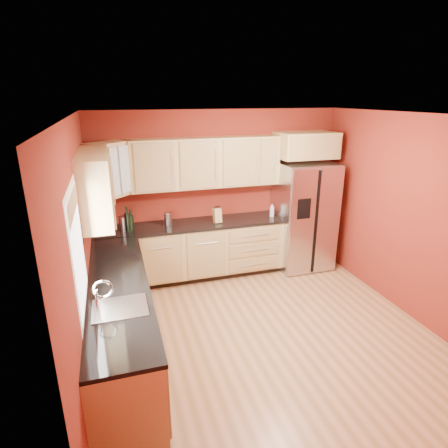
{
  "coord_description": "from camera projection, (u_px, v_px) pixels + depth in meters",
  "views": [
    {
      "loc": [
        -1.65,
        -3.68,
        2.79
      ],
      "look_at": [
        -0.25,
        0.9,
        1.14
      ],
      "focal_mm": 30.0,
      "sensor_mm": 36.0,
      "label": 1
    }
  ],
  "objects": [
    {
      "name": "canister_left",
      "position": [
        168.0,
        219.0,
        5.69
      ],
      "size": [
        0.16,
        0.16,
        0.2
      ],
      "primitive_type": "cylinder",
      "rotation": [
        0.0,
        0.0,
        -0.38
      ],
      "color": "silver",
      "rests_on": "countertop_back"
    },
    {
      "name": "ceiling",
      "position": [
        273.0,
        115.0,
        3.85
      ],
      "size": [
        4.0,
        4.0,
        0.0
      ],
      "primitive_type": "plane",
      "color": "silver",
      "rests_on": "wall_back"
    },
    {
      "name": "floor",
      "position": [
        264.0,
        330.0,
        4.69
      ],
      "size": [
        4.0,
        4.0,
        0.0
      ],
      "primitive_type": "plane",
      "color": "brown",
      "rests_on": "ground"
    },
    {
      "name": "soap_dispenser",
      "position": [
        272.0,
        210.0,
        6.09
      ],
      "size": [
        0.08,
        0.08,
        0.2
      ],
      "primitive_type": "cylinder",
      "rotation": [
        0.0,
        0.0,
        0.21
      ],
      "color": "silver",
      "rests_on": "countertop_back"
    },
    {
      "name": "knife_block",
      "position": [
        217.0,
        215.0,
        5.79
      ],
      "size": [
        0.12,
        0.12,
        0.22
      ],
      "primitive_type": "cube",
      "rotation": [
        0.0,
        0.0,
        0.13
      ],
      "color": "#A88852",
      "rests_on": "countertop_back"
    },
    {
      "name": "base_cabinets_back",
      "position": [
        191.0,
        252.0,
        5.94
      ],
      "size": [
        2.9,
        0.6,
        0.88
      ],
      "primitive_type": "cube",
      "color": "#9F7E4D",
      "rests_on": "floor"
    },
    {
      "name": "countertop_back",
      "position": [
        191.0,
        225.0,
        5.78
      ],
      "size": [
        2.9,
        0.62,
        0.04
      ],
      "primitive_type": "cube",
      "color": "black",
      "rests_on": "base_cabinets_back"
    },
    {
      "name": "wall_right",
      "position": [
        411.0,
        218.0,
        4.82
      ],
      "size": [
        0.04,
        4.0,
        2.6
      ],
      "primitive_type": "cube",
      "color": "maroon",
      "rests_on": "floor"
    },
    {
      "name": "countertop_left",
      "position": [
        118.0,
        285.0,
        3.93
      ],
      "size": [
        0.62,
        2.8,
        0.04
      ],
      "primitive_type": "cube",
      "color": "black",
      "rests_on": "base_cabinets_left"
    },
    {
      "name": "upper_cabinets_back",
      "position": [
        206.0,
        163.0,
        5.69
      ],
      "size": [
        2.3,
        0.33,
        0.75
      ],
      "primitive_type": "cube",
      "color": "#9F7E4D",
      "rests_on": "wall_back"
    },
    {
      "name": "window",
      "position": [
        78.0,
        249.0,
        3.19
      ],
      "size": [
        0.03,
        0.9,
        1.0
      ],
      "primitive_type": "cube",
      "color": "white",
      "rests_on": "wall_left"
    },
    {
      "name": "corner_upper_cabinet",
      "position": [
        109.0,
        170.0,
        5.15
      ],
      "size": [
        0.67,
        0.67,
        0.75
      ],
      "primitive_type": "cube",
      "rotation": [
        0.0,
        0.0,
        0.79
      ],
      "color": "#9F7E4D",
      "rests_on": "wall_back"
    },
    {
      "name": "wall_front",
      "position": [
        389.0,
        335.0,
        2.46
      ],
      "size": [
        4.0,
        0.04,
        2.6
      ],
      "primitive_type": "cube",
      "color": "maroon",
      "rests_on": "floor"
    },
    {
      "name": "canister_right",
      "position": [
        124.0,
        223.0,
        5.46
      ],
      "size": [
        0.13,
        0.13,
        0.21
      ],
      "primitive_type": "cylinder",
      "rotation": [
        0.0,
        0.0,
        0.04
      ],
      "color": "silver",
      "rests_on": "countertop_back"
    },
    {
      "name": "wall_left",
      "position": [
        82.0,
        254.0,
        3.72
      ],
      "size": [
        0.04,
        4.0,
        2.6
      ],
      "primitive_type": "cube",
      "color": "maroon",
      "rests_on": "floor"
    },
    {
      "name": "refrigerator",
      "position": [
        303.0,
        216.0,
        6.24
      ],
      "size": [
        0.9,
        0.75,
        1.78
      ],
      "primitive_type": "cube",
      "color": "silver",
      "rests_on": "floor"
    },
    {
      "name": "upper_cabinets_left",
      "position": [
        95.0,
        185.0,
        4.25
      ],
      "size": [
        0.33,
        1.35,
        0.75
      ],
      "primitive_type": "cube",
      "color": "#9F7E4D",
      "rests_on": "wall_left"
    },
    {
      "name": "wine_bottle_b",
      "position": [
        128.0,
        219.0,
        5.39
      ],
      "size": [
        0.1,
        0.1,
        0.37
      ],
      "primitive_type": null,
      "rotation": [
        0.0,
        0.0,
        -0.15
      ],
      "color": "black",
      "rests_on": "countertop_back"
    },
    {
      "name": "over_fridge_cabinet",
      "position": [
        306.0,
        145.0,
        5.93
      ],
      "size": [
        0.92,
        0.6,
        0.4
      ],
      "primitive_type": "cube",
      "color": "#9F7E4D",
      "rests_on": "wall_back"
    },
    {
      "name": "sink_faucet",
      "position": [
        119.0,
        294.0,
        3.43
      ],
      "size": [
        0.5,
        0.42,
        0.3
      ],
      "primitive_type": null,
      "color": "silver",
      "rests_on": "countertop_left"
    },
    {
      "name": "wine_bottle_a",
      "position": [
        131.0,
        220.0,
        5.44
      ],
      "size": [
        0.09,
        0.09,
        0.32
      ],
      "primitive_type": null,
      "rotation": [
        0.0,
        0.0,
        -0.27
      ],
      "color": "black",
      "rests_on": "countertop_back"
    },
    {
      "name": "wall_back",
      "position": [
        219.0,
        192.0,
        6.08
      ],
      "size": [
        4.0,
        0.04,
        2.6
      ],
      "primitive_type": "cube",
      "color": "maroon",
      "rests_on": "floor"
    },
    {
      "name": "base_cabinets_left",
      "position": [
        121.0,
        323.0,
        4.08
      ],
      "size": [
        0.6,
        2.8,
        0.88
      ],
      "primitive_type": "cube",
      "color": "#9F7E4D",
      "rests_on": "floor"
    }
  ]
}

